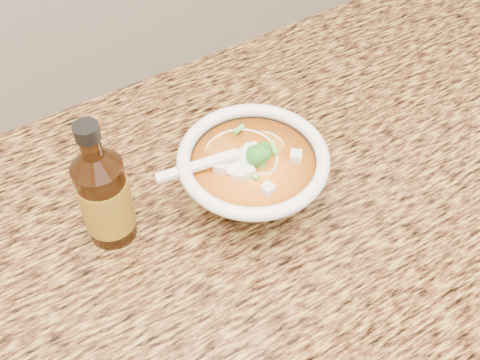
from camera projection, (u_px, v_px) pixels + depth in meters
counter_slab at (58, 303)px, 0.75m from camera, size 4.00×0.68×0.04m
soup_bowl at (253, 176)px, 0.79m from camera, size 0.22×0.20×0.11m
hot_sauce_bottle at (104, 196)px, 0.74m from camera, size 0.08×0.08×0.20m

